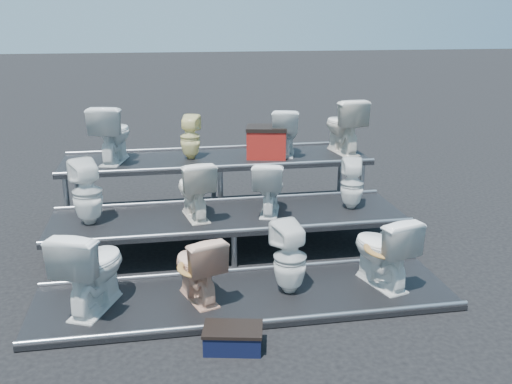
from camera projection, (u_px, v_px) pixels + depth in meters
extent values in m
plane|color=black|center=(229.00, 250.00, 7.00)|extent=(80.00, 80.00, 0.00)
cube|color=black|center=(245.00, 297.00, 5.77)|extent=(4.20, 1.20, 0.06)
cube|color=black|center=(229.00, 233.00, 6.93)|extent=(4.20, 1.20, 0.46)
cube|color=black|center=(217.00, 187.00, 8.09)|extent=(4.20, 1.20, 0.86)
imported|color=white|center=(92.00, 267.00, 5.39)|extent=(0.75, 0.94, 0.84)
imported|color=#D6A286|center=(197.00, 267.00, 5.58)|extent=(0.59, 0.77, 0.69)
imported|color=white|center=(290.00, 258.00, 5.72)|extent=(0.42, 0.42, 0.74)
imported|color=white|center=(382.00, 250.00, 5.88)|extent=(0.63, 0.85, 0.78)
imported|color=white|center=(87.00, 192.00, 6.48)|extent=(0.45, 0.45, 0.75)
imported|color=white|center=(194.00, 189.00, 6.69)|extent=(0.51, 0.75, 0.70)
imported|color=white|center=(269.00, 187.00, 6.85)|extent=(0.53, 0.72, 0.66)
imported|color=white|center=(352.00, 184.00, 7.02)|extent=(0.34, 0.35, 0.62)
imported|color=white|center=(112.00, 133.00, 7.62)|extent=(0.60, 0.84, 0.78)
imported|color=#F6EA9F|center=(190.00, 137.00, 7.82)|extent=(0.34, 0.35, 0.60)
imported|color=white|center=(286.00, 132.00, 8.03)|extent=(0.54, 0.73, 0.66)
imported|color=white|center=(343.00, 125.00, 8.15)|extent=(0.53, 0.82, 0.79)
cube|color=#A02311|center=(267.00, 143.00, 7.94)|extent=(0.61, 0.53, 0.38)
cube|color=black|center=(233.00, 340.00, 4.91)|extent=(0.54, 0.39, 0.18)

